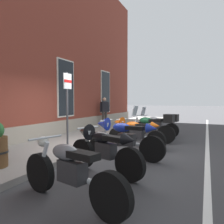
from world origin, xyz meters
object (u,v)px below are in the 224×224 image
at_px(motorcycle_orange_sport, 133,131).
at_px(motorcycle_green_touring, 151,127).
at_px(motorcycle_silver_touring, 158,124).
at_px(motorcycle_grey_naked, 69,172).
at_px(parking_sign, 67,100).
at_px(motorcycle_black_sport, 102,147).
at_px(motorcycle_blue_sport, 122,137).
at_px(pedestrian_dark_jacket, 104,110).

bearing_deg(motorcycle_orange_sport, motorcycle_green_touring, -14.63).
bearing_deg(motorcycle_orange_sport, motorcycle_silver_touring, -6.55).
xyz_separation_m(motorcycle_grey_naked, parking_sign, (2.65, 1.85, 1.10)).
bearing_deg(motorcycle_black_sport, motorcycle_orange_sport, 3.68).
bearing_deg(parking_sign, motorcycle_grey_naked, -145.09).
bearing_deg(motorcycle_grey_naked, motorcycle_green_touring, 0.37).
distance_m(motorcycle_grey_naked, motorcycle_blue_sport, 2.80).
bearing_deg(motorcycle_grey_naked, motorcycle_blue_sport, 4.13).
bearing_deg(motorcycle_silver_touring, parking_sign, 156.45).
bearing_deg(parking_sign, motorcycle_orange_sport, -43.91).
height_order(motorcycle_black_sport, motorcycle_orange_sport, motorcycle_black_sport).
xyz_separation_m(motorcycle_grey_naked, motorcycle_green_touring, (5.39, 0.03, 0.08)).
xyz_separation_m(motorcycle_grey_naked, pedestrian_dark_jacket, (8.65, 3.49, 0.55)).
distance_m(motorcycle_black_sport, motorcycle_blue_sport, 1.34).
xyz_separation_m(motorcycle_green_touring, parking_sign, (-2.74, 1.81, 1.02)).
bearing_deg(motorcycle_silver_touring, motorcycle_blue_sport, 177.79).
height_order(motorcycle_silver_touring, pedestrian_dark_jacket, pedestrian_dark_jacket).
height_order(motorcycle_black_sport, motorcycle_silver_touring, motorcycle_silver_touring).
bearing_deg(motorcycle_blue_sport, motorcycle_green_touring, -3.68).
height_order(motorcycle_silver_touring, parking_sign, parking_sign).
relative_size(motorcycle_grey_naked, parking_sign, 0.97).
height_order(pedestrian_dark_jacket, parking_sign, parking_sign).
bearing_deg(motorcycle_orange_sport, motorcycle_black_sport, -176.32).
distance_m(motorcycle_orange_sport, motorcycle_silver_touring, 2.58).
bearing_deg(motorcycle_blue_sport, motorcycle_black_sport, -178.43).
bearing_deg(motorcycle_grey_naked, motorcycle_black_sport, 6.47).
bearing_deg(pedestrian_dark_jacket, motorcycle_orange_sport, -144.73).
bearing_deg(pedestrian_dark_jacket, motorcycle_silver_touring, -118.69).
bearing_deg(motorcycle_orange_sport, parking_sign, 136.09).
height_order(motorcycle_blue_sport, motorcycle_silver_touring, motorcycle_silver_touring).
distance_m(motorcycle_blue_sport, pedestrian_dark_jacket, 6.73).
relative_size(motorcycle_black_sport, pedestrian_dark_jacket, 1.22).
bearing_deg(motorcycle_silver_touring, motorcycle_grey_naked, -179.59).
distance_m(motorcycle_black_sport, motorcycle_green_touring, 3.94).
xyz_separation_m(motorcycle_silver_touring, pedestrian_dark_jacket, (1.88, 3.44, 0.50)).
bearing_deg(motorcycle_black_sport, motorcycle_silver_touring, -1.26).
height_order(motorcycle_orange_sport, parking_sign, parking_sign).
height_order(motorcycle_green_touring, parking_sign, parking_sign).
bearing_deg(motorcycle_black_sport, motorcycle_green_touring, -1.90).
height_order(motorcycle_black_sport, pedestrian_dark_jacket, pedestrian_dark_jacket).
height_order(motorcycle_blue_sport, pedestrian_dark_jacket, pedestrian_dark_jacket).
relative_size(motorcycle_green_touring, pedestrian_dark_jacket, 1.26).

